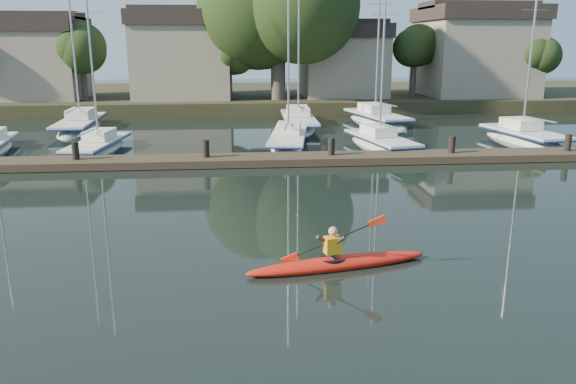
{
  "coord_description": "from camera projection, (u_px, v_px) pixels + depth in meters",
  "views": [
    {
      "loc": [
        -1.52,
        -12.38,
        5.63
      ],
      "look_at": [
        -0.01,
        4.16,
        1.2
      ],
      "focal_mm": 35.0,
      "sensor_mm": 36.0,
      "label": 1
    }
  ],
  "objects": [
    {
      "name": "shore",
      "position": [
        270.0,
        70.0,
        51.57
      ],
      "size": [
        90.0,
        25.25,
        12.75
      ],
      "color": "#253018",
      "rests_on": "ground"
    },
    {
      "name": "sailboat_7",
      "position": [
        376.0,
        125.0,
        40.89
      ],
      "size": [
        4.01,
        9.13,
        14.26
      ],
      "rotation": [
        0.0,
        0.0,
        0.2
      ],
      "color": "silver",
      "rests_on": "ground"
    },
    {
      "name": "sailboat_6",
      "position": [
        299.0,
        128.0,
        39.59
      ],
      "size": [
        2.5,
        10.46,
        16.53
      ],
      "rotation": [
        0.0,
        0.0,
        -0.03
      ],
      "color": "silver",
      "rests_on": "ground"
    },
    {
      "name": "dock",
      "position": [
        269.0,
        159.0,
        26.91
      ],
      "size": [
        34.0,
        2.0,
        1.8
      ],
      "color": "#413325",
      "rests_on": "ground"
    },
    {
      "name": "sailboat_4",
      "position": [
        523.0,
        145.0,
        33.02
      ],
      "size": [
        3.28,
        7.84,
        12.93
      ],
      "rotation": [
        0.0,
        0.0,
        0.13
      ],
      "color": "silver",
      "rests_on": "ground"
    },
    {
      "name": "sailboat_5",
      "position": [
        81.0,
        132.0,
        37.87
      ],
      "size": [
        2.66,
        9.74,
        15.99
      ],
      "rotation": [
        0.0,
        0.0,
        0.04
      ],
      "color": "silver",
      "rests_on": "ground"
    },
    {
      "name": "sailboat_2",
      "position": [
        288.0,
        147.0,
        32.09
      ],
      "size": [
        3.27,
        8.77,
        14.19
      ],
      "rotation": [
        0.0,
        0.0,
        -0.15
      ],
      "color": "silver",
      "rests_on": "ground"
    },
    {
      "name": "kayak",
      "position": [
        337.0,
        261.0,
        14.45
      ],
      "size": [
        4.96,
        1.62,
        1.58
      ],
      "rotation": [
        0.0,
        0.0,
        0.2
      ],
      "color": "red",
      "rests_on": "ground"
    },
    {
      "name": "sailboat_1",
      "position": [
        98.0,
        154.0,
        30.24
      ],
      "size": [
        2.72,
        7.69,
        12.3
      ],
      "rotation": [
        0.0,
        0.0,
        -0.12
      ],
      "color": "silver",
      "rests_on": "ground"
    },
    {
      "name": "sailboat_3",
      "position": [
        381.0,
        150.0,
        31.34
      ],
      "size": [
        3.41,
        7.87,
        12.3
      ],
      "rotation": [
        0.0,
        0.0,
        0.19
      ],
      "color": "silver",
      "rests_on": "ground"
    },
    {
      "name": "ground",
      "position": [
        304.0,
        284.0,
        13.49
      ],
      "size": [
        160.0,
        160.0,
        0.0
      ],
      "primitive_type": "plane",
      "color": "black",
      "rests_on": "ground"
    }
  ]
}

